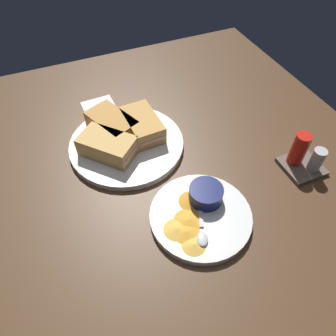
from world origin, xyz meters
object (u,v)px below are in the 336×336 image
object	(u,v)px
ramekin_light_gravy	(206,193)
spoon_by_gravy_ramekin	(202,233)
ramekin_dark_sauce	(102,146)
spoon_by_dark_ramekin	(121,142)
plate_sandwich_main	(127,144)
sandwich_half_extra	(108,146)
sandwich_half_near	(142,125)
condiment_caddy	(304,157)
plate_chips_companion	(201,216)
sandwich_half_far	(112,124)

from	to	relation	value
ramekin_light_gravy	spoon_by_gravy_ramekin	bearing A→B (deg)	-31.69
ramekin_dark_sauce	spoon_by_dark_ramekin	bearing A→B (deg)	106.76
plate_sandwich_main	sandwich_half_extra	xyz separation A→B (cm)	(1.93, -5.12, 3.20)
sandwich_half_near	ramekin_dark_sauce	bearing A→B (deg)	-74.26
plate_sandwich_main	ramekin_light_gravy	bearing A→B (deg)	23.76
plate_sandwich_main	condiment_caddy	size ratio (longest dim) A/B	3.03
condiment_caddy	plate_chips_companion	bearing A→B (deg)	-82.97
sandwich_half_near	ramekin_dark_sauce	distance (cm)	11.91
plate_sandwich_main	sandwich_half_extra	world-z (taller)	sandwich_half_extra
plate_chips_companion	spoon_by_gravy_ramekin	bearing A→B (deg)	-24.40
spoon_by_gravy_ramekin	condiment_caddy	world-z (taller)	condiment_caddy
condiment_caddy	ramekin_light_gravy	bearing A→B (deg)	-89.30
sandwich_half_near	ramekin_light_gravy	bearing A→B (deg)	11.51
plate_sandwich_main	ramekin_dark_sauce	distance (cm)	7.10
plate_chips_companion	spoon_by_gravy_ramekin	world-z (taller)	spoon_by_gravy_ramekin
sandwich_half_far	plate_chips_companion	bearing A→B (deg)	16.73
plate_sandwich_main	sandwich_half_near	bearing A→B (deg)	110.62
spoon_by_dark_ramekin	sandwich_half_far	bearing A→B (deg)	-172.26
plate_sandwich_main	spoon_by_dark_ramekin	bearing A→B (deg)	-100.21
spoon_by_dark_ramekin	plate_chips_companion	xyz separation A→B (cm)	(26.73, 8.84, -1.16)
ramekin_light_gravy	plate_chips_companion	bearing A→B (deg)	-39.81
spoon_by_dark_ramekin	plate_chips_companion	distance (cm)	28.17
ramekin_dark_sauce	condiment_caddy	distance (cm)	47.72
sandwich_half_near	ramekin_light_gravy	distance (cm)	25.74
sandwich_half_far	condiment_caddy	world-z (taller)	condiment_caddy
spoon_by_gravy_ramekin	sandwich_half_extra	bearing A→B (deg)	-159.50
sandwich_half_extra	sandwich_half_far	bearing A→B (deg)	155.62
plate_chips_companion	ramekin_light_gravy	distance (cm)	4.91
sandwich_half_extra	condiment_caddy	xyz separation A→B (cm)	(21.05, 41.30, -0.59)
sandwich_half_extra	ramekin_dark_sauce	distance (cm)	1.41
sandwich_half_far	ramekin_dark_sauce	xyz separation A→B (cm)	(6.42, -4.42, -0.30)
plate_chips_companion	sandwich_half_near	bearing A→B (deg)	-175.06
plate_sandwich_main	sandwich_half_extra	bearing A→B (deg)	-69.38
ramekin_light_gravy	condiment_caddy	world-z (taller)	condiment_caddy
sandwich_half_near	ramekin_light_gravy	world-z (taller)	sandwich_half_near
sandwich_half_extra	spoon_by_gravy_ramekin	bearing A→B (deg)	20.50
ramekin_dark_sauce	spoon_by_dark_ramekin	world-z (taller)	ramekin_dark_sauce
plate_sandwich_main	ramekin_dark_sauce	world-z (taller)	ramekin_dark_sauce
ramekin_light_gravy	plate_sandwich_main	bearing A→B (deg)	-156.24
plate_sandwich_main	condiment_caddy	distance (cm)	42.93
plate_sandwich_main	plate_chips_companion	size ratio (longest dim) A/B	1.34
sandwich_half_far	spoon_by_dark_ramekin	xyz separation A→B (cm)	(4.89, 0.66, -2.04)
sandwich_half_extra	ramekin_light_gravy	distance (cm)	26.32
ramekin_dark_sauce	plate_chips_companion	xyz separation A→B (cm)	(25.20, 13.92, -2.90)
sandwich_half_near	sandwich_half_extra	world-z (taller)	same
ramekin_dark_sauce	plate_chips_companion	size ratio (longest dim) A/B	0.30
sandwich_half_far	ramekin_light_gravy	bearing A→B (deg)	23.20
sandwich_half_near	condiment_caddy	xyz separation A→B (cm)	(24.90, 31.06, -0.59)
sandwich_half_extra	ramekin_light_gravy	world-z (taller)	sandwich_half_extra
plate_chips_companion	sandwich_half_far	bearing A→B (deg)	-163.27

